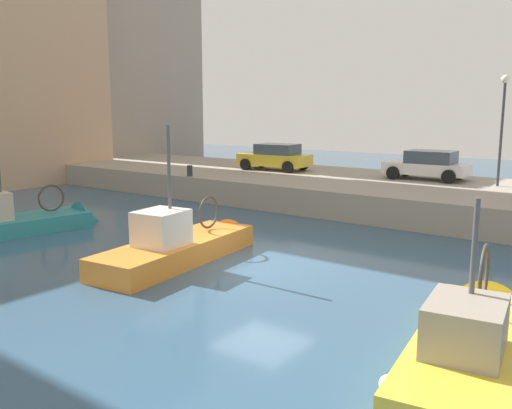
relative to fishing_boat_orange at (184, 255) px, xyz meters
name	(u,v)px	position (x,y,z in m)	size (l,w,h in m)	color
water_surface	(263,265)	(0.95, -2.34, -0.14)	(80.00, 80.00, 0.00)	#335675
quay_wall	(410,196)	(12.45, -2.34, 0.46)	(9.00, 56.00, 1.20)	#9E9384
fishing_boat_orange	(184,255)	(0.00, 0.00, 0.00)	(6.97, 2.46, 4.96)	orange
fishing_boat_teal	(25,228)	(-0.85, 7.54, -0.03)	(6.43, 2.89, 4.06)	teal
fishing_boat_yellow	(471,350)	(-1.65, -9.14, 0.00)	(6.78, 2.63, 3.95)	gold
parked_car_yellow	(275,157)	(13.18, 5.79, 1.80)	(2.20, 4.09, 1.46)	gold
parked_car_white	(428,165)	(14.29, -2.44, 1.77)	(2.16, 3.97, 1.40)	silver
mooring_bollard_north	(190,171)	(8.30, 7.66, 1.33)	(0.28, 0.28, 0.55)	#2D2D33
quay_streetlamp	(503,112)	(13.95, -5.74, 4.31)	(0.36, 0.36, 4.83)	#38383D
waterfront_building_west_mid	(125,34)	(17.72, 23.37, 10.17)	(10.92, 6.83, 20.58)	#A39384
waterfront_building_central	(0,5)	(6.96, 22.08, 10.69)	(9.72, 8.84, 21.63)	tan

